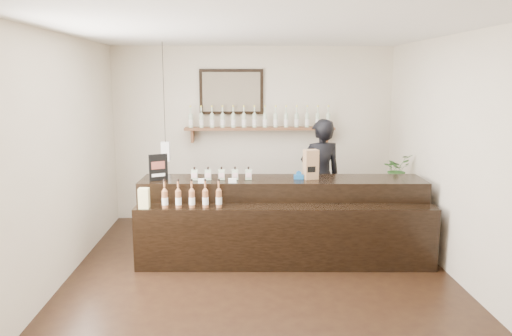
{
  "coord_description": "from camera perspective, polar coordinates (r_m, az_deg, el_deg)",
  "views": [
    {
      "loc": [
        -0.25,
        -5.6,
        2.31
      ],
      "look_at": [
        -0.02,
        0.7,
        1.16
      ],
      "focal_mm": 35.0,
      "sensor_mm": 36.0,
      "label": 1
    }
  ],
  "objects": [
    {
      "name": "tape_dispenser",
      "position": [
        6.43,
        4.91,
        -0.92
      ],
      "size": [
        0.13,
        0.05,
        0.11
      ],
      "color": "#175BA1",
      "rests_on": "counter"
    },
    {
      "name": "side_cabinet",
      "position": [
        7.48,
        15.55,
        -4.8
      ],
      "size": [
        0.47,
        0.6,
        0.81
      ],
      "color": "brown",
      "rests_on": "ground"
    },
    {
      "name": "potted_plant",
      "position": [
        7.34,
        15.79,
        -0.14
      ],
      "size": [
        0.5,
        0.48,
        0.42
      ],
      "primitive_type": "imported",
      "rotation": [
        0.0,
        0.0,
        0.58
      ],
      "color": "#336428",
      "rests_on": "side_cabinet"
    },
    {
      "name": "paper_bag",
      "position": [
        6.43,
        6.29,
        0.42
      ],
      "size": [
        0.2,
        0.17,
        0.38
      ],
      "color": "olive",
      "rests_on": "counter"
    },
    {
      "name": "back_wall_decor",
      "position": [
        7.99,
        -1.29,
        6.32
      ],
      "size": [
        2.66,
        0.96,
        1.69
      ],
      "color": "brown",
      "rests_on": "ground"
    },
    {
      "name": "promo_sign",
      "position": [
        6.41,
        -11.1,
        0.07
      ],
      "size": [
        0.22,
        0.13,
        0.34
      ],
      "color": "black",
      "rests_on": "counter"
    },
    {
      "name": "counter",
      "position": [
        6.45,
        3.04,
        -6.17
      ],
      "size": [
        3.67,
        1.1,
        1.19
      ],
      "color": "black",
      "rests_on": "ground"
    },
    {
      "name": "room_shell",
      "position": [
        5.63,
        0.47,
        4.16
      ],
      "size": [
        5.0,
        5.0,
        5.0
      ],
      "color": "beige",
      "rests_on": "ground"
    },
    {
      "name": "ground",
      "position": [
        6.06,
        0.44,
        -12.07
      ],
      "size": [
        5.0,
        5.0,
        0.0
      ],
      "primitive_type": "plane",
      "color": "black",
      "rests_on": "ground"
    },
    {
      "name": "shopkeeper",
      "position": [
        7.37,
        7.39,
        -0.21
      ],
      "size": [
        0.8,
        0.63,
        1.94
      ],
      "primitive_type": "imported",
      "rotation": [
        0.0,
        0.0,
        3.4
      ],
      "color": "black",
      "rests_on": "ground"
    }
  ]
}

